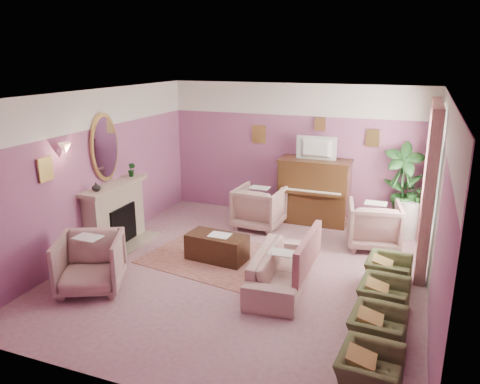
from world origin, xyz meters
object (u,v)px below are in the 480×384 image
(coffee_table, at_px, (217,247))
(olive_chair_b, at_px, (378,325))
(floral_armchair_right, at_px, (374,222))
(floral_armchair_front, at_px, (90,260))
(piano, at_px, (314,192))
(television, at_px, (316,147))
(olive_chair_d, at_px, (388,268))
(sofa, at_px, (281,262))
(olive_chair_a, at_px, (370,367))
(side_table, at_px, (410,218))
(olive_chair_c, at_px, (384,293))
(floral_armchair_left, at_px, (259,205))

(coffee_table, bearing_deg, olive_chair_b, -30.06)
(floral_armchair_right, xyz_separation_m, floral_armchair_front, (-3.71, -3.17, 0.00))
(piano, xyz_separation_m, television, (0.00, -0.05, 0.95))
(olive_chair_d, bearing_deg, sofa, -160.43)
(olive_chair_a, height_order, side_table, side_table)
(sofa, bearing_deg, olive_chair_a, -51.99)
(olive_chair_a, xyz_separation_m, side_table, (0.22, 4.79, 0.04))
(floral_armchair_right, bearing_deg, side_table, 54.50)
(piano, relative_size, olive_chair_d, 1.98)
(olive_chair_b, distance_m, olive_chair_c, 0.82)
(piano, distance_m, sofa, 2.95)
(sofa, distance_m, floral_armchair_front, 2.81)
(floral_armchair_front, bearing_deg, olive_chair_d, 22.15)
(floral_armchair_front, distance_m, side_table, 5.87)
(sofa, xyz_separation_m, olive_chair_d, (1.50, 0.53, -0.07))
(floral_armchair_left, bearing_deg, olive_chair_b, -52.07)
(olive_chair_b, distance_m, olive_chair_d, 1.64)
(floral_armchair_front, distance_m, olive_chair_a, 4.16)
(television, relative_size, floral_armchair_front, 0.86)
(floral_armchair_left, bearing_deg, coffee_table, -94.84)
(television, xyz_separation_m, floral_armchair_front, (-2.41, -4.01, -1.14))
(television, distance_m, floral_armchair_left, 1.61)
(olive_chair_d, relative_size, side_table, 1.01)
(coffee_table, height_order, floral_armchair_front, floral_armchair_front)
(olive_chair_d, bearing_deg, coffee_table, -179.18)
(olive_chair_d, xyz_separation_m, side_table, (0.22, 2.33, 0.04))
(side_table, bearing_deg, piano, 177.85)
(coffee_table, distance_m, floral_armchair_left, 1.78)
(sofa, relative_size, floral_armchair_left, 2.02)
(coffee_table, bearing_deg, olive_chair_d, 0.82)
(olive_chair_a, height_order, olive_chair_d, same)
(coffee_table, bearing_deg, floral_armchair_left, 85.16)
(piano, relative_size, floral_armchair_left, 1.51)
(floral_armchair_right, bearing_deg, olive_chair_a, -84.69)
(television, height_order, olive_chair_b, television)
(sofa, distance_m, olive_chair_a, 2.44)
(side_table, bearing_deg, floral_armchair_right, -125.50)
(side_table, bearing_deg, olive_chair_c, -93.99)
(olive_chair_c, bearing_deg, sofa, 169.27)
(olive_chair_a, bearing_deg, floral_armchair_right, 95.31)
(olive_chair_b, relative_size, olive_chair_c, 1.00)
(olive_chair_a, bearing_deg, coffee_table, 138.81)
(television, distance_m, sofa, 3.14)
(piano, xyz_separation_m, olive_chair_b, (1.67, -4.04, -0.34))
(piano, bearing_deg, sofa, -86.78)
(olive_chair_b, relative_size, side_table, 1.01)
(floral_armchair_left, relative_size, floral_armchair_front, 1.00)
(television, distance_m, floral_armchair_front, 4.81)
(olive_chair_c, bearing_deg, coffee_table, 164.24)
(olive_chair_c, bearing_deg, floral_armchair_front, -168.36)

